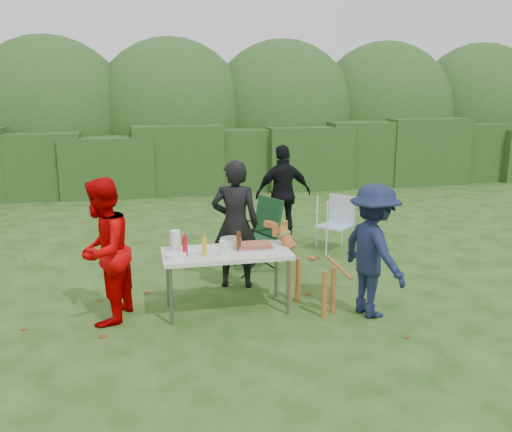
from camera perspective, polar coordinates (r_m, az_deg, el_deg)
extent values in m
plane|color=#1E4211|center=(6.54, -2.69, -10.26)|extent=(80.00, 80.00, 0.00)
cube|color=#23471C|center=(14.05, -8.30, 6.00)|extent=(22.00, 1.40, 1.70)
ellipsoid|color=#3D6628|center=(15.57, -8.85, 9.47)|extent=(20.00, 2.60, 3.20)
cube|color=silver|center=(6.40, -3.12, -3.95)|extent=(1.50, 0.70, 0.05)
cylinder|color=slate|center=(6.19, -8.94, -8.34)|extent=(0.04, 0.04, 0.69)
cylinder|color=slate|center=(6.40, 3.40, -7.46)|extent=(0.04, 0.04, 0.69)
cylinder|color=slate|center=(6.71, -9.25, -6.60)|extent=(0.04, 0.04, 0.69)
cylinder|color=slate|center=(6.91, 2.14, -5.85)|extent=(0.04, 0.04, 0.69)
imported|color=black|center=(7.15, -2.20, -0.87)|extent=(0.71, 0.55, 1.72)
imported|color=#C50002|center=(6.31, -15.81, -3.60)|extent=(0.87, 0.98, 1.66)
imported|color=black|center=(9.30, 2.90, 2.33)|extent=(1.01, 0.48, 1.68)
imported|color=#141D3D|center=(6.41, 12.25, -3.59)|extent=(0.79, 1.11, 1.56)
cube|color=#B7B7BA|center=(6.52, -0.29, -3.28)|extent=(0.45, 0.30, 0.02)
cube|color=#A35E3B|center=(6.51, -0.29, -3.05)|extent=(0.40, 0.26, 0.04)
cylinder|color=gold|center=(6.22, -5.44, -3.29)|extent=(0.06, 0.06, 0.20)
cylinder|color=red|center=(6.25, -7.48, -3.19)|extent=(0.06, 0.06, 0.22)
cylinder|color=#47230F|center=(6.36, -1.83, -2.69)|extent=(0.06, 0.06, 0.24)
cylinder|color=white|center=(6.39, -8.49, -2.65)|extent=(0.12, 0.12, 0.26)
cylinder|color=white|center=(6.20, -3.52, -3.43)|extent=(0.08, 0.08, 0.18)
cylinder|color=silver|center=(6.58, -2.67, -2.77)|extent=(0.26, 0.26, 0.10)
cylinder|color=white|center=(6.21, -8.46, -4.13)|extent=(0.24, 0.24, 0.05)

